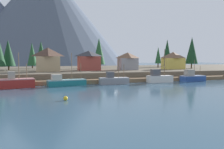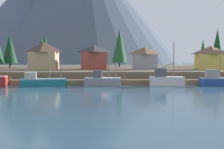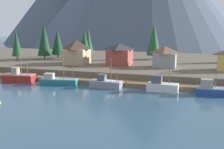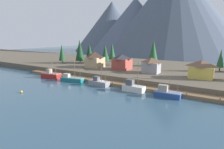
{
  "view_description": "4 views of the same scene",
  "coord_description": "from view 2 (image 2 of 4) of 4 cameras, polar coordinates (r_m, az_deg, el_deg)",
  "views": [
    {
      "loc": [
        -18.49,
        -57.97,
        6.79
      ],
      "look_at": [
        -0.05,
        1.63,
        2.19
      ],
      "focal_mm": 36.93,
      "sensor_mm": 36.0,
      "label": 1
    },
    {
      "loc": [
        0.1,
        -61.73,
        6.07
      ],
      "look_at": [
        1.48,
        3.14,
        2.01
      ],
      "focal_mm": 47.05,
      "sensor_mm": 36.0,
      "label": 2
    },
    {
      "loc": [
        20.42,
        -63.44,
        14.88
      ],
      "look_at": [
        -0.58,
        3.17,
        2.28
      ],
      "focal_mm": 45.44,
      "sensor_mm": 36.0,
      "label": 3
    },
    {
      "loc": [
        38.53,
        -53.89,
        16.79
      ],
      "look_at": [
        1.21,
        3.92,
        3.13
      ],
      "focal_mm": 31.3,
      "sensor_mm": 36.0,
      "label": 4
    }
  ],
  "objects": [
    {
      "name": "mountain_east_peak",
      "position": [
        198.86,
        -5.49,
        13.36
      ],
      "size": [
        128.46,
        128.46,
        79.81
      ],
      "primitive_type": "cone",
      "color": "#475160",
      "rests_on": "ground_plane"
    },
    {
      "name": "shoreline_bank",
      "position": [
        93.85,
        -1.28,
        0.64
      ],
      "size": [
        400.0,
        56.0,
        2.5
      ],
      "primitive_type": "cube",
      "color": "brown",
      "rests_on": "ground_plane"
    },
    {
      "name": "mountain_central_peak",
      "position": [
        198.72,
        -16.56,
        9.5
      ],
      "size": [
        90.94,
        90.94,
        54.11
      ],
      "primitive_type": "cone",
      "color": "#4C566B",
      "rests_on": "ground_plane"
    },
    {
      "name": "conifer_near_right",
      "position": [
        103.56,
        17.26,
        4.41
      ],
      "size": [
        2.81,
        2.81,
        9.15
      ],
      "color": "#4C3823",
      "rests_on": "shoreline_bank"
    },
    {
      "name": "house_red",
      "position": [
        80.26,
        -3.45,
        3.43
      ],
      "size": [
        7.14,
        6.8,
        6.59
      ],
      "color": "#9E4238",
      "rests_on": "shoreline_bank"
    },
    {
      "name": "fishing_boat_teal",
      "position": [
        61.12,
        -13.48,
        -1.33
      ],
      "size": [
        9.36,
        4.05,
        7.91
      ],
      "rotation": [
        0.0,
        0.0,
        0.16
      ],
      "color": "#196B70",
      "rests_on": "ground_plane"
    },
    {
      "name": "conifer_far_right",
      "position": [
        106.3,
        19.78,
        5.35
      ],
      "size": [
        4.33,
        4.33,
        12.72
      ],
      "color": "#4C3823",
      "rests_on": "shoreline_bank"
    },
    {
      "name": "conifer_back_right",
      "position": [
        103.7,
        -13.43,
        4.66
      ],
      "size": [
        3.92,
        3.92,
        10.32
      ],
      "color": "#4C3823",
      "rests_on": "shoreline_bank"
    },
    {
      "name": "house_yellow",
      "position": [
        83.99,
        18.67,
        3.18
      ],
      "size": [
        7.94,
        4.98,
        6.35
      ],
      "color": "gold",
      "rests_on": "shoreline_bank"
    },
    {
      "name": "house_tan",
      "position": [
        80.11,
        -13.09,
        3.63
      ],
      "size": [
        7.32,
        6.93,
        7.37
      ],
      "color": "tan",
      "rests_on": "shoreline_bank"
    },
    {
      "name": "conifer_far_left",
      "position": [
        96.69,
        1.46,
        5.6
      ],
      "size": [
        4.95,
        4.95,
        12.46
      ],
      "color": "#4C3823",
      "rests_on": "shoreline_bank"
    },
    {
      "name": "conifer_near_left",
      "position": [
        91.36,
        -12.89,
        4.93
      ],
      "size": [
        4.1,
        4.1,
        10.16
      ],
      "color": "#4C3823",
      "rests_on": "shoreline_bank"
    },
    {
      "name": "fishing_boat_blue",
      "position": [
        64.34,
        19.67,
        -1.02
      ],
      "size": [
        7.23,
        3.31,
        6.16
      ],
      "rotation": [
        0.0,
        0.0,
        0.07
      ],
      "color": "navy",
      "rests_on": "ground_plane"
    },
    {
      "name": "dock",
      "position": [
        63.96,
        -1.3,
        -1.41
      ],
      "size": [
        80.0,
        4.0,
        1.6
      ],
      "color": "brown",
      "rests_on": "ground_plane"
    },
    {
      "name": "conifer_centre",
      "position": [
        94.72,
        -19.25,
        4.77
      ],
      "size": [
        4.58,
        4.58,
        10.38
      ],
      "color": "#4C3823",
      "rests_on": "shoreline_bank"
    },
    {
      "name": "fishing_boat_white",
      "position": [
        61.59,
        10.39,
        -0.97
      ],
      "size": [
        6.9,
        2.91,
        9.1
      ],
      "rotation": [
        0.0,
        0.0,
        -0.02
      ],
      "color": "silver",
      "rests_on": "ground_plane"
    },
    {
      "name": "house_grey",
      "position": [
        79.98,
        6.36,
        3.23
      ],
      "size": [
        6.58,
        4.9,
        6.08
      ],
      "color": "gray",
      "rests_on": "shoreline_bank"
    },
    {
      "name": "ground_plane",
      "position": [
        81.99,
        -1.28,
        -1.01
      ],
      "size": [
        400.0,
        400.0,
        1.0
      ],
      "primitive_type": "cube",
      "color": "#335166"
    },
    {
      "name": "fishing_boat_grey",
      "position": [
        60.3,
        -1.92,
        -1.21
      ],
      "size": [
        7.56,
        3.01,
        7.14
      ],
      "rotation": [
        0.0,
        0.0,
        -0.04
      ],
      "color": "gray",
      "rests_on": "ground_plane"
    }
  ]
}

